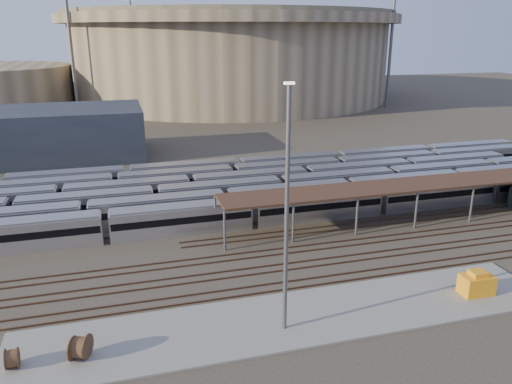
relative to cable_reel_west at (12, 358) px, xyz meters
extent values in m
plane|color=#383026|center=(28.50, 15.69, -1.01)|extent=(420.00, 420.00, 0.00)
cube|color=gray|center=(23.50, 0.69, -0.91)|extent=(50.00, 9.00, 0.20)
cube|color=silver|center=(25.76, 23.69, 0.79)|extent=(112.00, 2.90, 3.60)
cube|color=silver|center=(23.16, 27.89, 0.79)|extent=(112.00, 2.90, 3.60)
cube|color=silver|center=(32.61, 32.09, 0.79)|extent=(112.00, 2.90, 3.60)
cube|color=silver|center=(19.54, 36.29, 0.79)|extent=(112.00, 2.90, 3.60)
cube|color=silver|center=(27.20, 40.49, 0.79)|extent=(112.00, 2.90, 3.60)
cube|color=silver|center=(29.15, 44.69, 0.79)|extent=(112.00, 2.90, 3.60)
cylinder|color=#5B5A5F|center=(20.50, 16.99, 1.49)|extent=(0.30, 0.30, 5.00)
cylinder|color=#5B5A5F|center=(20.50, 22.39, 1.49)|extent=(0.30, 0.30, 5.00)
cylinder|color=#5B5A5F|center=(29.07, 16.99, 1.49)|extent=(0.30, 0.30, 5.00)
cylinder|color=#5B5A5F|center=(29.07, 22.39, 1.49)|extent=(0.30, 0.30, 5.00)
cylinder|color=#5B5A5F|center=(37.64, 16.99, 1.49)|extent=(0.30, 0.30, 5.00)
cylinder|color=#5B5A5F|center=(37.64, 22.39, 1.49)|extent=(0.30, 0.30, 5.00)
cylinder|color=#5B5A5F|center=(46.21, 16.99, 1.49)|extent=(0.30, 0.30, 5.00)
cylinder|color=#5B5A5F|center=(46.21, 22.39, 1.49)|extent=(0.30, 0.30, 5.00)
cylinder|color=#5B5A5F|center=(54.79, 16.99, 1.49)|extent=(0.30, 0.30, 5.00)
cylinder|color=#5B5A5F|center=(54.79, 22.39, 1.49)|extent=(0.30, 0.30, 5.00)
cylinder|color=#5B5A5F|center=(63.36, 22.39, 1.49)|extent=(0.30, 0.30, 5.00)
cube|color=#352015|center=(50.50, 19.69, 4.14)|extent=(60.00, 6.00, 0.30)
cube|color=#4C3323|center=(28.50, 13.94, -0.92)|extent=(170.00, 0.12, 0.18)
cube|color=#4C3323|center=(28.50, 15.44, -0.92)|extent=(170.00, 0.12, 0.18)
cube|color=#4C3323|center=(28.50, 9.94, -0.92)|extent=(170.00, 0.12, 0.18)
cube|color=#4C3323|center=(28.50, 11.44, -0.92)|extent=(170.00, 0.12, 0.18)
cube|color=#4C3323|center=(28.50, 5.94, -0.92)|extent=(170.00, 0.12, 0.18)
cube|color=#4C3323|center=(28.50, 7.44, -0.92)|extent=(170.00, 0.12, 0.18)
cylinder|color=gray|center=(53.50, 155.69, 12.99)|extent=(116.00, 116.00, 28.00)
cylinder|color=gray|center=(53.50, 155.69, 28.49)|extent=(124.00, 124.00, 3.00)
cylinder|color=#645E47|center=(53.50, 155.69, 30.74)|extent=(120.00, 120.00, 1.50)
cube|color=#1E232D|center=(-6.50, 70.69, 3.99)|extent=(42.00, 20.00, 10.00)
cylinder|color=#5B5A5F|center=(-1.50, 125.69, 16.99)|extent=(1.00, 1.00, 36.00)
cylinder|color=#5B5A5F|center=(98.50, 115.69, 16.99)|extent=(1.00, 1.00, 36.00)
cylinder|color=#5B5A5F|center=(18.50, 175.69, 16.99)|extent=(1.00, 1.00, 36.00)
cylinder|color=brown|center=(0.00, 0.00, 0.00)|extent=(1.01, 1.69, 1.63)
cylinder|color=brown|center=(5.03, -0.26, 0.19)|extent=(1.80, 2.28, 2.01)
cylinder|color=#5B5A5F|center=(21.92, -0.63, 9.67)|extent=(0.36, 0.36, 20.96)
cube|color=#FFF2CC|center=(21.92, -0.63, 20.25)|extent=(0.81, 0.32, 0.20)
cube|color=orange|center=(42.06, -0.16, 0.17)|extent=(3.20, 2.07, 1.96)
camera|label=1|loc=(9.19, -36.33, 24.06)|focal=35.00mm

